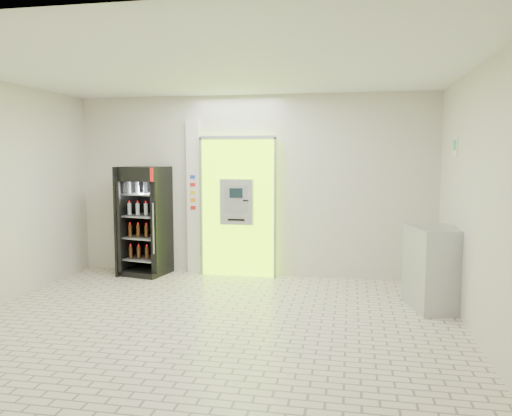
# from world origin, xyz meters

# --- Properties ---
(ground) EXTENTS (6.00, 6.00, 0.00)m
(ground) POSITION_xyz_m (0.00, 0.00, 0.00)
(ground) COLOR beige
(ground) RESTS_ON ground
(room_shell) EXTENTS (6.00, 6.00, 6.00)m
(room_shell) POSITION_xyz_m (0.00, 0.00, 1.84)
(room_shell) COLOR beige
(room_shell) RESTS_ON ground
(atm_assembly) EXTENTS (1.30, 0.24, 2.33)m
(atm_assembly) POSITION_xyz_m (-0.20, 2.41, 1.17)
(atm_assembly) COLOR #99FB00
(atm_assembly) RESTS_ON ground
(pillar) EXTENTS (0.22, 0.11, 2.60)m
(pillar) POSITION_xyz_m (-0.98, 2.45, 1.30)
(pillar) COLOR silver
(pillar) RESTS_ON ground
(beverage_cooler) EXTENTS (0.79, 0.75, 1.83)m
(beverage_cooler) POSITION_xyz_m (-1.77, 2.19, 0.88)
(beverage_cooler) COLOR black
(beverage_cooler) RESTS_ON ground
(steel_cabinet) EXTENTS (0.73, 0.92, 1.08)m
(steel_cabinet) POSITION_xyz_m (2.72, 1.09, 0.54)
(steel_cabinet) COLOR #A6A9AE
(steel_cabinet) RESTS_ON ground
(exit_sign) EXTENTS (0.02, 0.22, 0.26)m
(exit_sign) POSITION_xyz_m (2.99, 1.40, 2.12)
(exit_sign) COLOR white
(exit_sign) RESTS_ON room_shell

